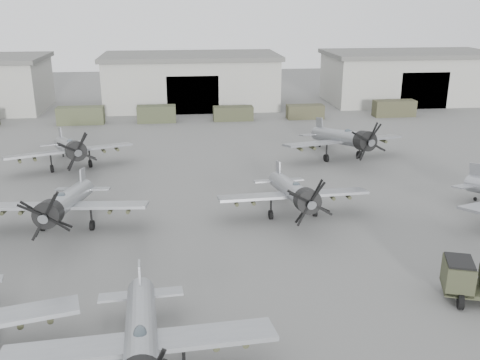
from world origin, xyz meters
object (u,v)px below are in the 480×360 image
at_px(aircraft_mid_2, 294,192).
at_px(aircraft_mid_1, 65,203).
at_px(aircraft_far_0, 70,148).
at_px(aircraft_near_1, 141,341).
at_px(aircraft_far_1, 345,138).

bearing_deg(aircraft_mid_2, aircraft_mid_1, 178.50).
bearing_deg(aircraft_mid_2, aircraft_far_0, 139.98).
height_order(aircraft_near_1, aircraft_far_0, aircraft_far_0).
bearing_deg(aircraft_near_1, aircraft_mid_1, 106.67).
height_order(aircraft_far_0, aircraft_far_1, aircraft_far_1).
bearing_deg(aircraft_mid_1, aircraft_mid_2, 6.38).
distance_m(aircraft_mid_1, aircraft_mid_2, 18.29).
bearing_deg(aircraft_far_0, aircraft_mid_1, -101.05).
bearing_deg(aircraft_far_0, aircraft_mid_2, -56.91).
bearing_deg(aircraft_mid_1, aircraft_far_0, 103.72).
bearing_deg(aircraft_mid_2, aircraft_far_1, 57.01).
distance_m(aircraft_mid_1, aircraft_far_1, 31.98).
bearing_deg(aircraft_mid_2, aircraft_near_1, -123.67).
relative_size(aircraft_mid_2, aircraft_far_1, 0.89).
bearing_deg(aircraft_far_1, aircraft_mid_2, -132.04).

